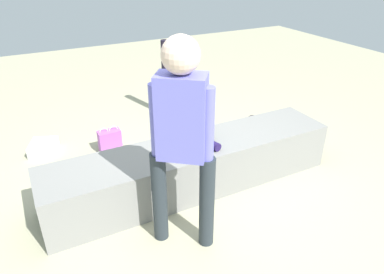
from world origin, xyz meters
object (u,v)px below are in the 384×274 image
(gift_bag, at_px, (110,141))
(party_cup_red, at_px, (169,129))
(child_seated, at_px, (200,121))
(handbag_black_leather, at_px, (250,132))
(water_bottle_near_gift, at_px, (176,121))
(adult_standing, at_px, (182,131))
(cake_plate, at_px, (168,152))
(cake_box_white, at_px, (44,147))

(gift_bag, distance_m, party_cup_red, 0.78)
(child_seated, bearing_deg, handbag_black_leather, 26.71)
(child_seated, relative_size, handbag_black_leather, 1.39)
(child_seated, bearing_deg, water_bottle_near_gift, 75.48)
(adult_standing, height_order, cake_plate, adult_standing)
(child_seated, xyz_separation_m, cake_plate, (-0.34, -0.05, -0.19))
(adult_standing, height_order, cake_box_white, adult_standing)
(child_seated, relative_size, gift_bag, 1.61)
(water_bottle_near_gift, bearing_deg, gift_bag, -168.34)
(party_cup_red, relative_size, handbag_black_leather, 0.30)
(gift_bag, bearing_deg, handbag_black_leather, -19.96)
(adult_standing, distance_m, party_cup_red, 2.06)
(child_seated, xyz_separation_m, gift_bag, (-0.59, 1.02, -0.54))
(adult_standing, relative_size, gift_bag, 5.29)
(cake_plate, bearing_deg, child_seated, 8.66)
(gift_bag, xyz_separation_m, water_bottle_near_gift, (0.90, 0.19, -0.03))
(child_seated, distance_m, cake_box_white, 1.93)
(gift_bag, xyz_separation_m, handbag_black_leather, (1.52, -0.55, 0.00))
(cake_plate, distance_m, gift_bag, 1.15)
(handbag_black_leather, bearing_deg, water_bottle_near_gift, 129.76)
(water_bottle_near_gift, xyz_separation_m, cake_box_white, (-1.58, 0.12, -0.04))
(handbag_black_leather, bearing_deg, cake_box_white, 158.58)
(adult_standing, distance_m, gift_bag, 1.82)
(child_seated, relative_size, party_cup_red, 4.65)
(gift_bag, xyz_separation_m, cake_box_white, (-0.68, 0.31, -0.07))
(child_seated, relative_size, cake_plate, 2.16)
(adult_standing, height_order, gift_bag, adult_standing)
(cake_plate, xyz_separation_m, cake_box_white, (-0.93, 1.38, -0.42))
(cake_plate, height_order, party_cup_red, cake_plate)
(adult_standing, xyz_separation_m, gift_bag, (-0.12, 1.62, -0.83))
(cake_box_white, bearing_deg, gift_bag, -24.57)
(gift_bag, bearing_deg, party_cup_red, 8.51)
(child_seated, height_order, handbag_black_leather, child_seated)
(cake_plate, height_order, gift_bag, cake_plate)
(adult_standing, xyz_separation_m, handbag_black_leather, (1.39, 1.07, -0.83))
(water_bottle_near_gift, xyz_separation_m, party_cup_red, (-0.14, -0.07, -0.05))
(cake_box_white, xyz_separation_m, handbag_black_leather, (2.19, -0.86, 0.07))
(party_cup_red, bearing_deg, child_seated, -98.85)
(child_seated, height_order, water_bottle_near_gift, child_seated)
(water_bottle_near_gift, bearing_deg, adult_standing, -113.35)
(adult_standing, xyz_separation_m, party_cup_red, (0.64, 1.73, -0.91))
(adult_standing, distance_m, water_bottle_near_gift, 2.15)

